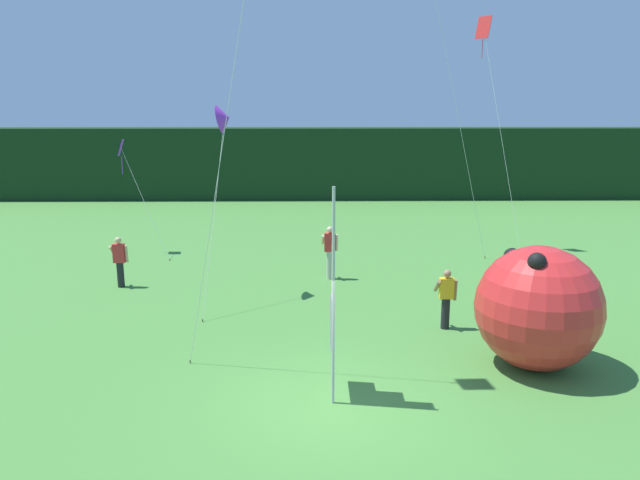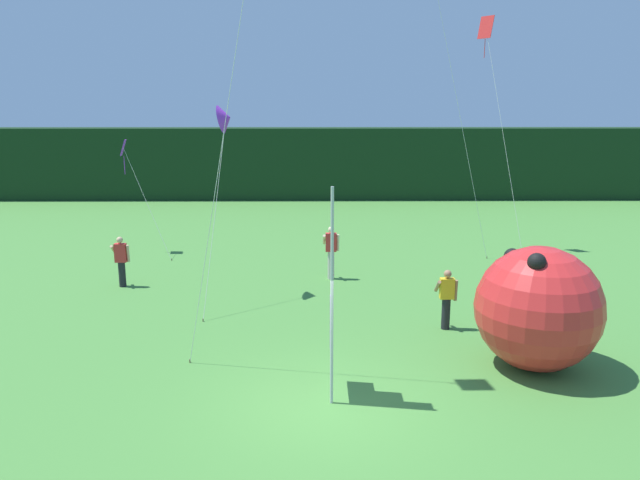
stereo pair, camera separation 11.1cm
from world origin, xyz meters
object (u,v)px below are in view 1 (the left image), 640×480
(kite_purple_diamond_1, at_px, (124,155))
(kite_red_diamond_3, at_px, (486,42))
(banner_flag, at_px, (333,299))
(kite_purple_delta_2, at_px, (224,119))
(person_far_left, at_px, (330,251))
(person_mid_field, at_px, (120,261))
(person_near_banner, at_px, (446,297))
(inflatable_balloon, at_px, (538,307))

(kite_purple_diamond_1, bearing_deg, kite_red_diamond_3, 1.85)
(banner_flag, relative_size, kite_red_diamond_3, 0.48)
(kite_red_diamond_3, bearing_deg, kite_purple_delta_2, -147.54)
(banner_flag, distance_m, person_far_left, 8.44)
(person_mid_field, relative_size, kite_red_diamond_3, 0.18)
(person_far_left, distance_m, kite_purple_diamond_1, 9.15)
(person_near_banner, bearing_deg, inflatable_balloon, -58.25)
(banner_flag, height_order, kite_purple_delta_2, kite_purple_delta_2)
(person_mid_field, relative_size, kite_purple_diamond_1, 0.37)
(person_far_left, xyz_separation_m, inflatable_balloon, (4.33, -7.03, 0.42))
(kite_purple_delta_2, xyz_separation_m, kite_red_diamond_3, (9.16, 5.82, 2.71))
(person_near_banner, relative_size, kite_red_diamond_3, 0.18)
(person_far_left, bearing_deg, person_mid_field, -173.02)
(kite_purple_delta_2, height_order, kite_red_diamond_3, kite_red_diamond_3)
(banner_flag, xyz_separation_m, inflatable_balloon, (4.55, 1.33, -0.67))
(person_mid_field, xyz_separation_m, person_far_left, (6.71, 0.82, 0.09))
(person_far_left, xyz_separation_m, kite_red_diamond_3, (6.02, 4.35, 7.06))
(kite_purple_delta_2, bearing_deg, kite_purple_diamond_1, 130.74)
(person_far_left, relative_size, kite_purple_delta_2, 0.31)
(person_near_banner, distance_m, kite_red_diamond_3, 11.94)
(inflatable_balloon, distance_m, kite_purple_delta_2, 10.11)
(kite_red_diamond_3, bearing_deg, person_far_left, -144.12)
(kite_purple_diamond_1, bearing_deg, inflatable_balloon, -42.10)
(person_far_left, distance_m, kite_red_diamond_3, 10.25)
(inflatable_balloon, xyz_separation_m, kite_purple_diamond_1, (-12.11, 10.94, 2.42))
(person_near_banner, bearing_deg, kite_purple_delta_2, 152.07)
(person_mid_field, distance_m, kite_purple_delta_2, 5.73)
(kite_purple_diamond_1, height_order, kite_purple_delta_2, kite_purple_delta_2)
(inflatable_balloon, height_order, kite_purple_delta_2, kite_purple_delta_2)
(person_far_left, relative_size, inflatable_balloon, 0.65)
(person_near_banner, relative_size, inflatable_balloon, 0.57)
(person_near_banner, height_order, kite_red_diamond_3, kite_red_diamond_3)
(person_near_banner, relative_size, person_mid_field, 0.97)
(banner_flag, distance_m, kite_purple_diamond_1, 14.52)
(person_far_left, xyz_separation_m, kite_purple_delta_2, (-3.14, -1.47, 4.34))
(inflatable_balloon, relative_size, kite_purple_delta_2, 0.48)
(kite_red_diamond_3, bearing_deg, kite_purple_diamond_1, -178.15)
(person_mid_field, distance_m, inflatable_balloon, 12.68)
(person_far_left, relative_size, kite_red_diamond_3, 0.20)
(banner_flag, distance_m, kite_purple_delta_2, 8.17)
(inflatable_balloon, bearing_deg, kite_purple_delta_2, 143.35)
(kite_purple_delta_2, bearing_deg, kite_red_diamond_3, 32.46)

